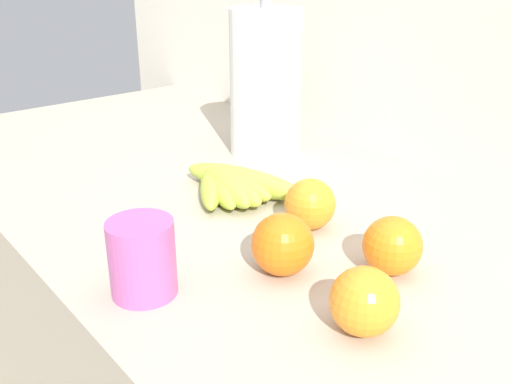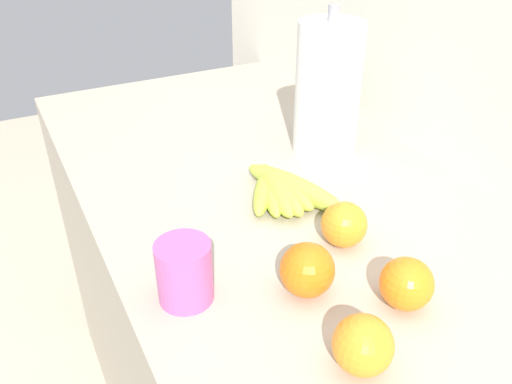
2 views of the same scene
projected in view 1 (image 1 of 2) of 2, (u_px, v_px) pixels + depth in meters
The scene contains 8 objects.
wall_back at pixel (427, 272), 1.12m from camera, with size 2.11×0.06×1.30m, color silver.
banana_bunch at pixel (230, 183), 0.91m from camera, with size 0.21×0.17×0.04m.
orange_right at pixel (393, 245), 0.69m from camera, with size 0.07×0.07×0.07m, color orange.
orange_center at pixel (283, 244), 0.69m from camera, with size 0.08×0.08×0.08m, color orange.
orange_back_right at pixel (310, 204), 0.80m from camera, with size 0.07×0.07×0.07m, color orange.
orange_far_right at pixel (364, 301), 0.58m from camera, with size 0.07×0.07×0.07m, color orange.
paper_towel_roll at pixel (265, 83), 1.05m from camera, with size 0.13×0.13×0.29m.
mug at pixel (142, 258), 0.64m from camera, with size 0.07×0.07×0.09m, color #BF569E.
Camera 1 is at (0.54, -0.51, 1.23)m, focal length 40.71 mm.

